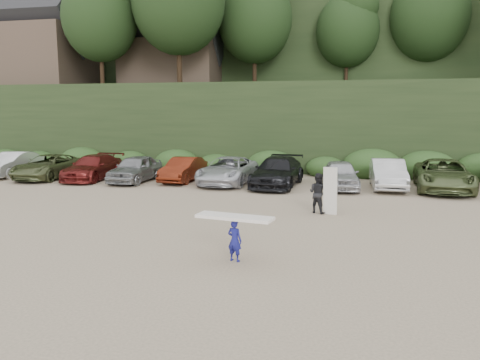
# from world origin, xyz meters

# --- Properties ---
(ground) EXTENTS (120.00, 120.00, 0.00)m
(ground) POSITION_xyz_m (0.00, 0.00, 0.00)
(ground) COLOR tan
(ground) RESTS_ON ground
(hillside_backdrop) EXTENTS (90.00, 41.50, 28.00)m
(hillside_backdrop) POSITION_xyz_m (-0.26, 35.93, 11.22)
(hillside_backdrop) COLOR black
(hillside_backdrop) RESTS_ON ground
(parked_cars) EXTENTS (39.09, 6.26, 1.62)m
(parked_cars) POSITION_xyz_m (-1.99, 10.03, 0.76)
(parked_cars) COLOR #ACADB1
(parked_cars) RESTS_ON ground
(child_surfer) EXTENTS (2.19, 0.95, 1.27)m
(child_surfer) POSITION_xyz_m (-0.39, -3.34, 0.87)
(child_surfer) COLOR navy
(child_surfer) RESTS_ON ground
(adult_surfer) EXTENTS (1.27, 0.92, 1.91)m
(adult_surfer) POSITION_xyz_m (1.56, 3.35, 0.82)
(adult_surfer) COLOR black
(adult_surfer) RESTS_ON ground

